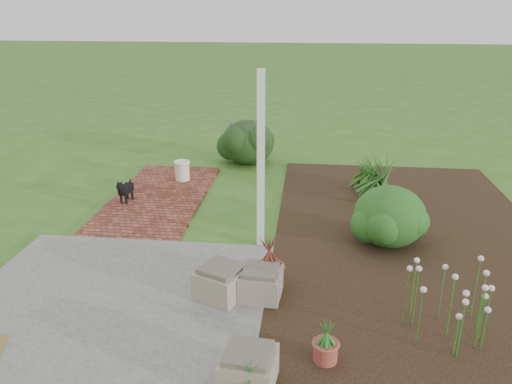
# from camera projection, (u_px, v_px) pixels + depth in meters

# --- Properties ---
(ground) EXTENTS (80.00, 80.00, 0.00)m
(ground) POSITION_uv_depth(u_px,v_px,m) (239.00, 247.00, 7.17)
(ground) COLOR #36631F
(ground) RESTS_ON ground
(concrete_patio) EXTENTS (3.50, 3.50, 0.04)m
(concrete_patio) POSITION_uv_depth(u_px,v_px,m) (109.00, 310.00, 5.66)
(concrete_patio) COLOR #5B5B59
(concrete_patio) RESTS_ON ground
(brick_path) EXTENTS (1.60, 3.50, 0.04)m
(brick_path) POSITION_uv_depth(u_px,v_px,m) (159.00, 197.00, 8.96)
(brick_path) COLOR #5E291D
(brick_path) RESTS_ON ground
(garden_bed) EXTENTS (4.00, 7.00, 0.03)m
(garden_bed) POSITION_uv_depth(u_px,v_px,m) (411.00, 239.00, 7.37)
(garden_bed) COLOR black
(garden_bed) RESTS_ON ground
(veranda_post) EXTENTS (0.10, 0.10, 2.50)m
(veranda_post) POSITION_uv_depth(u_px,v_px,m) (261.00, 162.00, 6.79)
(veranda_post) COLOR white
(veranda_post) RESTS_ON ground
(stone_trough_near) EXTENTS (0.53, 0.53, 0.32)m
(stone_trough_near) POSITION_uv_depth(u_px,v_px,m) (249.00, 370.00, 4.47)
(stone_trough_near) COLOR gray
(stone_trough_near) RESTS_ON concrete_patio
(stone_trough_mid) EXTENTS (0.67, 0.67, 0.34)m
(stone_trough_mid) POSITION_uv_depth(u_px,v_px,m) (221.00, 283.00, 5.84)
(stone_trough_mid) COLOR gray
(stone_trough_mid) RESTS_ON concrete_patio
(stone_trough_far) EXTENTS (0.51, 0.51, 0.32)m
(stone_trough_far) POSITION_uv_depth(u_px,v_px,m) (261.00, 284.00, 5.84)
(stone_trough_far) COLOR gray
(stone_trough_far) RESTS_ON concrete_patio
(black_dog) EXTENTS (0.18, 0.46, 0.40)m
(black_dog) POSITION_uv_depth(u_px,v_px,m) (125.00, 189.00, 8.60)
(black_dog) COLOR black
(black_dog) RESTS_ON brick_path
(cream_ceramic_urn) EXTENTS (0.29, 0.29, 0.37)m
(cream_ceramic_urn) POSITION_uv_depth(u_px,v_px,m) (182.00, 171.00, 9.71)
(cream_ceramic_urn) COLOR beige
(cream_ceramic_urn) RESTS_ON brick_path
(evergreen_shrub) EXTENTS (1.14, 1.14, 0.87)m
(evergreen_shrub) POSITION_uv_depth(u_px,v_px,m) (390.00, 215.00, 7.08)
(evergreen_shrub) COLOR #0B390C
(evergreen_shrub) RESTS_ON garden_bed
(agapanthus_clump_back) EXTENTS (1.39, 1.39, 0.98)m
(agapanthus_clump_back) POSITION_uv_depth(u_px,v_px,m) (378.00, 174.00, 8.60)
(agapanthus_clump_back) COLOR #1A3A11
(agapanthus_clump_back) RESTS_ON garden_bed
(agapanthus_clump_front) EXTENTS (0.96, 0.96, 0.70)m
(agapanthus_clump_front) POSITION_uv_depth(u_px,v_px,m) (367.00, 171.00, 9.22)
(agapanthus_clump_front) COLOR #1A3B0F
(agapanthus_clump_front) RESTS_ON garden_bed
(pink_flower_patch) EXTENTS (1.39, 1.39, 0.73)m
(pink_flower_patch) POSITION_uv_depth(u_px,v_px,m) (445.00, 312.00, 4.97)
(pink_flower_patch) COLOR #113D0F
(pink_flower_patch) RESTS_ON garden_bed
(terracotta_pot_bronze) EXTENTS (0.42, 0.42, 0.29)m
(terracotta_pot_bronze) POSITION_uv_depth(u_px,v_px,m) (269.00, 276.00, 6.06)
(terracotta_pot_bronze) COLOR #925831
(terracotta_pot_bronze) RESTS_ON garden_bed
(terracotta_pot_small_left) EXTENTS (0.27, 0.27, 0.20)m
(terracotta_pot_small_left) POSITION_uv_depth(u_px,v_px,m) (325.00, 351.00, 4.81)
(terracotta_pot_small_left) COLOR #973F33
(terracotta_pot_small_left) RESTS_ON garden_bed
(purple_flowering_bush) EXTENTS (1.39, 1.39, 0.97)m
(purple_flowering_bush) POSITION_uv_depth(u_px,v_px,m) (248.00, 141.00, 10.79)
(purple_flowering_bush) COLOR black
(purple_flowering_bush) RESTS_ON ground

